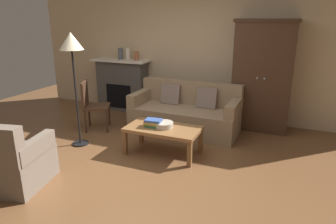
{
  "coord_description": "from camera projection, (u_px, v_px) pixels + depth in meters",
  "views": [
    {
      "loc": [
        1.9,
        -3.38,
        2.0
      ],
      "look_at": [
        0.13,
        0.87,
        0.55
      ],
      "focal_mm": 32.53,
      "sensor_mm": 36.0,
      "label": 1
    }
  ],
  "objects": [
    {
      "name": "mantel_vase_terracotta",
      "position": [
        136.0,
        56.0,
        6.34
      ],
      "size": [
        0.1,
        0.1,
        0.19
      ],
      "primitive_type": "cylinder",
      "color": "#A86042",
      "rests_on": "fireplace"
    },
    {
      "name": "mantel_vase_cream",
      "position": [
        128.0,
        54.0,
        6.41
      ],
      "size": [
        0.1,
        0.1,
        0.26
      ],
      "primitive_type": "cylinder",
      "color": "beige",
      "rests_on": "fireplace"
    },
    {
      "name": "back_wall",
      "position": [
        194.0,
        48.0,
        6.1
      ],
      "size": [
        7.2,
        0.1,
        2.8
      ],
      "primitive_type": "cube",
      "color": "beige",
      "rests_on": "ground"
    },
    {
      "name": "couch",
      "position": [
        185.0,
        114.0,
        5.51
      ],
      "size": [
        1.93,
        0.87,
        0.86
      ],
      "color": "#937A5B",
      "rests_on": "ground"
    },
    {
      "name": "fruit_bowl",
      "position": [
        164.0,
        125.0,
        4.53
      ],
      "size": [
        0.29,
        0.29,
        0.08
      ],
      "primitive_type": "cylinder",
      "color": "beige",
      "rests_on": "coffee_table"
    },
    {
      "name": "armchair_near_left",
      "position": [
        10.0,
        162.0,
        3.67
      ],
      "size": [
        0.91,
        0.91,
        0.88
      ],
      "color": "#756656",
      "rests_on": "ground"
    },
    {
      "name": "floor_lamp",
      "position": [
        72.0,
        48.0,
        4.53
      ],
      "size": [
        0.36,
        0.36,
        1.78
      ],
      "color": "black",
      "rests_on": "ground"
    },
    {
      "name": "mantel_vase_slate",
      "position": [
        121.0,
        54.0,
        6.48
      ],
      "size": [
        0.1,
        0.1,
        0.24
      ],
      "primitive_type": "cylinder",
      "color": "#565B66",
      "rests_on": "fireplace"
    },
    {
      "name": "book_stack",
      "position": [
        153.0,
        123.0,
        4.54
      ],
      "size": [
        0.26,
        0.19,
        0.12
      ],
      "color": "#427A4C",
      "rests_on": "coffee_table"
    },
    {
      "name": "side_chair_wooden",
      "position": [
        92.0,
        102.0,
        5.5
      ],
      "size": [
        0.59,
        0.59,
        0.9
      ],
      "color": "#472D1E",
      "rests_on": "ground"
    },
    {
      "name": "coffee_table",
      "position": [
        163.0,
        131.0,
        4.55
      ],
      "size": [
        1.1,
        0.6,
        0.42
      ],
      "color": "olive",
      "rests_on": "ground"
    },
    {
      "name": "ground_plane",
      "position": [
        135.0,
        165.0,
        4.27
      ],
      "size": [
        9.6,
        9.6,
        0.0
      ],
      "primitive_type": "plane",
      "color": "brown"
    },
    {
      "name": "armoire",
      "position": [
        263.0,
        76.0,
        5.42
      ],
      "size": [
        1.06,
        0.57,
        1.96
      ],
      "color": "#472D1E",
      "rests_on": "ground"
    },
    {
      "name": "fireplace",
      "position": [
        122.0,
        84.0,
        6.69
      ],
      "size": [
        1.26,
        0.48,
        1.12
      ],
      "color": "#4C4947",
      "rests_on": "ground"
    }
  ]
}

